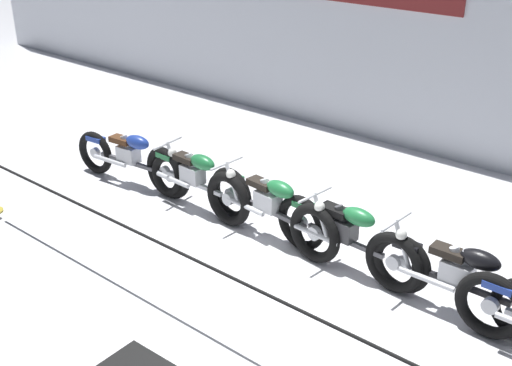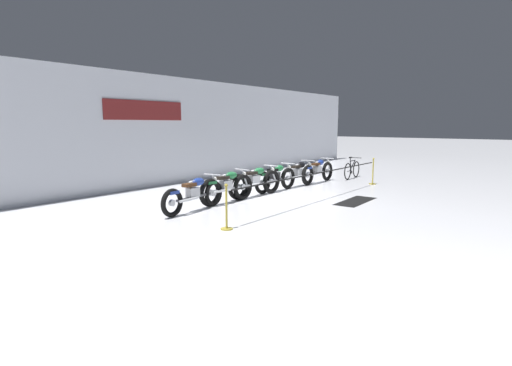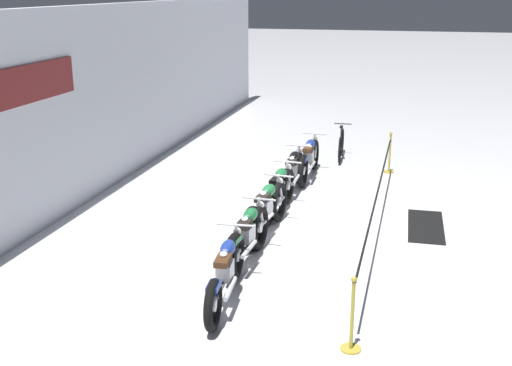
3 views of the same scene
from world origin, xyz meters
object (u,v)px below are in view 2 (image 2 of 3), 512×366
(motorcycle_blue_0, at_px, (194,194))
(floor_banner, at_px, (355,201))
(motorcycle_green_2, at_px, (255,182))
(stanchion_far_left, at_px, (297,183))
(bicycle, at_px, (352,170))
(motorcycle_blue_5, at_px, (318,171))
(motorcycle_green_3, at_px, (276,178))
(motorcycle_black_4, at_px, (299,174))
(stanchion_mid_left, at_px, (373,175))
(motorcycle_green_1, at_px, (227,187))

(motorcycle_blue_0, relative_size, floor_banner, 1.28)
(motorcycle_green_2, bearing_deg, floor_banner, -68.27)
(motorcycle_green_2, height_order, floor_banner, motorcycle_green_2)
(stanchion_far_left, bearing_deg, bicycle, 11.45)
(motorcycle_blue_0, relative_size, motorcycle_green_2, 1.01)
(motorcycle_green_2, xyz_separation_m, motorcycle_blue_5, (3.96, -0.15, -0.01))
(motorcycle_blue_0, height_order, motorcycle_green_3, motorcycle_green_3)
(motorcycle_black_4, relative_size, stanchion_far_left, 0.26)
(motorcycle_green_3, bearing_deg, motorcycle_black_4, 0.15)
(bicycle, distance_m, stanchion_far_left, 6.93)
(floor_banner, bearing_deg, stanchion_mid_left, 12.60)
(motorcycle_blue_5, bearing_deg, motorcycle_green_2, 177.90)
(motorcycle_blue_0, bearing_deg, motorcycle_green_2, 1.47)
(stanchion_mid_left, relative_size, floor_banner, 0.55)
(motorcycle_black_4, xyz_separation_m, stanchion_far_left, (-3.47, -2.08, 0.24))
(motorcycle_green_3, distance_m, bicycle, 4.90)
(motorcycle_black_4, height_order, motorcycle_blue_5, motorcycle_blue_5)
(floor_banner, bearing_deg, motorcycle_green_3, 88.37)
(bicycle, relative_size, stanchion_far_left, 0.20)
(motorcycle_blue_5, bearing_deg, stanchion_mid_left, -62.44)
(motorcycle_green_3, bearing_deg, bicycle, -8.18)
(stanchion_mid_left, distance_m, floor_banner, 3.90)
(motorcycle_green_1, relative_size, bicycle, 1.28)
(bicycle, bearing_deg, motorcycle_blue_0, 176.07)
(motorcycle_blue_0, distance_m, stanchion_mid_left, 8.04)
(motorcycle_green_1, relative_size, motorcycle_black_4, 0.99)
(motorcycle_green_1, relative_size, motorcycle_green_2, 0.92)
(bicycle, bearing_deg, motorcycle_green_2, 173.56)
(stanchion_mid_left, bearing_deg, bicycle, 51.55)
(motorcycle_green_2, height_order, stanchion_mid_left, stanchion_mid_left)
(motorcycle_blue_5, height_order, stanchion_far_left, stanchion_far_left)
(motorcycle_green_2, bearing_deg, motorcycle_black_4, 0.38)
(motorcycle_blue_0, height_order, motorcycle_black_4, motorcycle_black_4)
(stanchion_mid_left, bearing_deg, motorcycle_green_1, 162.35)
(stanchion_far_left, height_order, floor_banner, stanchion_far_left)
(stanchion_far_left, distance_m, stanchion_mid_left, 5.70)
(motorcycle_green_2, distance_m, stanchion_mid_left, 5.37)
(bicycle, distance_m, floor_banner, 5.39)
(motorcycle_blue_5, relative_size, bicycle, 1.39)
(motorcycle_green_2, relative_size, motorcycle_blue_5, 1.00)
(stanchion_mid_left, bearing_deg, motorcycle_green_3, 151.13)
(motorcycle_green_2, height_order, motorcycle_blue_5, motorcycle_green_2)
(stanchion_mid_left, bearing_deg, motorcycle_green_2, 157.48)
(motorcycle_green_3, xyz_separation_m, floor_banner, (-0.01, -3.01, -0.48))
(motorcycle_green_1, distance_m, floor_banner, 3.99)
(motorcycle_green_3, bearing_deg, motorcycle_green_1, -179.15)
(stanchion_mid_left, bearing_deg, motorcycle_blue_0, 165.72)
(motorcycle_green_1, distance_m, motorcycle_green_3, 2.63)
(motorcycle_blue_5, relative_size, stanchion_far_left, 0.28)
(motorcycle_green_2, relative_size, motorcycle_black_4, 1.09)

